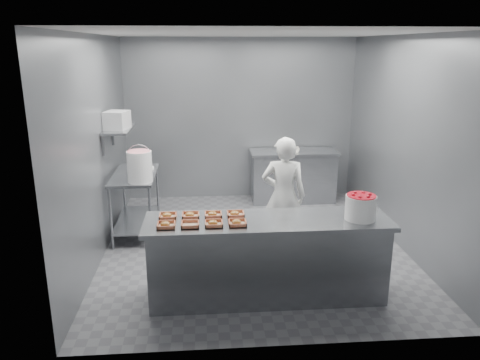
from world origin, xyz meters
name	(u,v)px	position (x,y,z in m)	size (l,w,h in m)	color
floor	(253,245)	(0.00, 0.00, 0.00)	(4.50, 4.50, 0.00)	#4C4C51
ceiling	(255,33)	(0.00, 0.00, 2.80)	(4.50, 4.50, 0.00)	white
wall_back	(240,120)	(0.00, 2.25, 1.40)	(4.00, 0.04, 2.80)	slate
wall_left	(97,149)	(-2.00, 0.00, 1.40)	(0.04, 4.50, 2.80)	slate
wall_right	(403,144)	(2.00, 0.00, 1.40)	(0.04, 4.50, 2.80)	slate
service_counter	(267,258)	(0.00, -1.35, 0.45)	(2.60, 0.70, 0.90)	slate
prep_table	(136,194)	(-1.65, 0.60, 0.59)	(0.60, 1.20, 0.90)	slate
back_counter	(293,176)	(0.90, 1.90, 0.45)	(1.50, 0.60, 0.90)	slate
wall_shelf	(119,129)	(-1.82, 0.60, 1.55)	(0.35, 0.90, 0.03)	slate
tray_0	(166,225)	(-1.05, -1.48, 0.92)	(0.19, 0.18, 0.06)	tan
tray_1	(190,224)	(-0.81, -1.48, 0.92)	(0.19, 0.18, 0.04)	tan
tray_2	(214,223)	(-0.57, -1.48, 0.92)	(0.19, 0.18, 0.06)	tan
tray_3	(237,223)	(-0.33, -1.48, 0.92)	(0.19, 0.18, 0.06)	tan
tray_4	(168,216)	(-1.05, -1.22, 0.92)	(0.19, 0.18, 0.06)	tan
tray_5	(190,215)	(-0.81, -1.22, 0.92)	(0.19, 0.18, 0.06)	tan
tray_6	(213,215)	(-0.57, -1.22, 0.92)	(0.19, 0.18, 0.06)	tan
tray_7	(235,214)	(-0.33, -1.22, 0.92)	(0.19, 0.18, 0.06)	tan
worker	(284,196)	(0.36, -0.22, 0.78)	(0.57, 0.37, 1.56)	silver
strawberry_tub	(361,206)	(0.97, -1.42, 1.04)	(0.32, 0.32, 0.27)	white
glaze_bucket	(140,166)	(-1.51, 0.19, 1.12)	(0.35, 0.33, 0.51)	white
bucket_lid	(142,168)	(-1.56, 0.85, 0.91)	(0.34, 0.34, 0.03)	white
rag	(142,165)	(-1.59, 1.04, 0.91)	(0.14, 0.12, 0.02)	#CCB28C
appliance	(117,120)	(-1.82, 0.50, 1.69)	(0.28, 0.32, 0.24)	gray
paper_stack	(290,149)	(0.84, 1.90, 0.93)	(0.30, 0.22, 0.06)	silver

